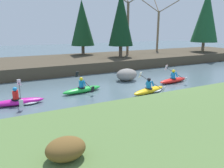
% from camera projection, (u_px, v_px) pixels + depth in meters
% --- Properties ---
extents(ground_plane, '(90.00, 90.00, 0.00)m').
position_uv_depth(ground_plane, '(152.00, 88.00, 14.98)').
color(ground_plane, '#4C606B').
extents(riverbank_far, '(44.00, 8.08, 0.98)m').
position_uv_depth(riverbank_far, '(95.00, 61.00, 23.66)').
color(riverbank_far, '#473D2D').
rests_on(riverbank_far, ground).
extents(conifer_tree_far_left, '(2.67, 2.67, 6.09)m').
position_uv_depth(conifer_tree_far_left, '(82.00, 23.00, 24.57)').
color(conifer_tree_far_left, brown).
rests_on(conifer_tree_far_left, riverbank_far).
extents(conifer_tree_left, '(2.58, 2.58, 6.73)m').
position_uv_depth(conifer_tree_left, '(121.00, 19.00, 22.37)').
color(conifer_tree_left, brown).
rests_on(conifer_tree_left, riverbank_far).
extents(conifer_tree_mid_left, '(3.31, 3.31, 7.76)m').
position_uv_depth(conifer_tree_mid_left, '(206.00, 16.00, 27.49)').
color(conifer_tree_mid_left, '#7A664C').
rests_on(conifer_tree_mid_left, riverbank_far).
extents(bare_tree_upstream, '(4.24, 4.19, 7.76)m').
position_uv_depth(bare_tree_upstream, '(128.00, 22.00, 24.44)').
color(bare_tree_upstream, brown).
rests_on(bare_tree_upstream, riverbank_far).
extents(bare_tree_mid_upstream, '(3.77, 3.73, 6.86)m').
position_uv_depth(bare_tree_mid_upstream, '(158.00, 26.00, 28.72)').
color(bare_tree_mid_upstream, '#7A664C').
rests_on(bare_tree_mid_upstream, riverbank_far).
extents(shrub_clump_nearest, '(1.05, 0.88, 0.57)m').
position_uv_depth(shrub_clump_nearest, '(66.00, 149.00, 5.65)').
color(shrub_clump_nearest, brown).
rests_on(shrub_clump_nearest, riverbank_near).
extents(kayaker_lead, '(2.79, 2.07, 1.20)m').
position_uv_depth(kayaker_lead, '(173.00, 80.00, 16.47)').
color(kayaker_lead, red).
rests_on(kayaker_lead, ground).
extents(kayaker_middle, '(2.78, 2.05, 1.20)m').
position_uv_depth(kayaker_middle, '(150.00, 90.00, 13.89)').
color(kayaker_middle, yellow).
rests_on(kayaker_middle, ground).
extents(kayaker_trailing, '(2.79, 2.06, 1.20)m').
position_uv_depth(kayaker_trailing, '(83.00, 89.00, 13.97)').
color(kayaker_trailing, green).
rests_on(kayaker_trailing, ground).
extents(kayaker_far_back, '(2.79, 2.07, 1.20)m').
position_uv_depth(kayaker_far_back, '(20.00, 101.00, 11.71)').
color(kayaker_far_back, '#C61999').
rests_on(kayaker_far_back, ground).
extents(boulder_midstream, '(1.68, 1.32, 0.95)m').
position_uv_depth(boulder_midstream, '(127.00, 75.00, 17.01)').
color(boulder_midstream, gray).
rests_on(boulder_midstream, ground).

